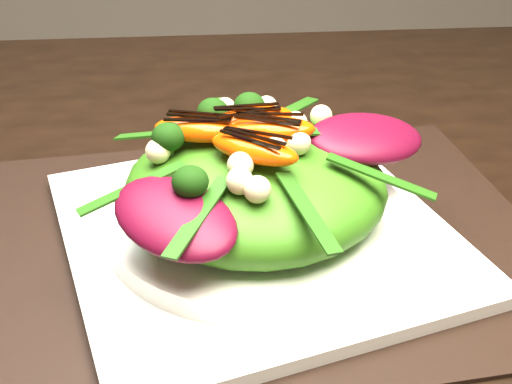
{
  "coord_description": "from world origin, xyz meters",
  "views": [
    {
      "loc": [
        -0.07,
        -0.53,
        1.07
      ],
      "look_at": [
        -0.03,
        -0.08,
        0.8
      ],
      "focal_mm": 48.0,
      "sensor_mm": 36.0,
      "label": 1
    }
  ],
  "objects": [
    {
      "name": "radicchio_leaf",
      "position": [
        0.06,
        -0.06,
        0.83
      ],
      "size": [
        0.11,
        0.09,
        0.02
      ],
      "primitive_type": "ellipsoid",
      "rotation": [
        0.0,
        0.0,
        0.3
      ],
      "color": "#4A071A",
      "rests_on": "lettuce_mound"
    },
    {
      "name": "macadamia_nut",
      "position": [
        0.01,
        -0.11,
        0.84
      ],
      "size": [
        0.02,
        0.02,
        0.02
      ],
      "primitive_type": "sphere",
      "rotation": [
        0.0,
        0.0,
        0.17
      ],
      "color": "beige",
      "rests_on": "lettuce_mound"
    },
    {
      "name": "dining_table",
      "position": [
        0.0,
        0.0,
        0.73
      ],
      "size": [
        1.6,
        0.9,
        0.75
      ],
      "primitive_type": "cube",
      "color": "black",
      "rests_on": "floor"
    },
    {
      "name": "broccoli_floret",
      "position": [
        -0.08,
        -0.04,
        0.85
      ],
      "size": [
        0.04,
        0.04,
        0.03
      ],
      "primitive_type": "sphere",
      "rotation": [
        0.0,
        0.0,
        -0.36
      ],
      "color": "black",
      "rests_on": "lettuce_mound"
    },
    {
      "name": "orange_segment",
      "position": [
        -0.03,
        -0.07,
        0.85
      ],
      "size": [
        0.07,
        0.03,
        0.02
      ],
      "primitive_type": "ellipsoid",
      "rotation": [
        0.0,
        0.0,
        0.02
      ],
      "color": "#FD3F04",
      "rests_on": "lettuce_mound"
    },
    {
      "name": "placemat",
      "position": [
        -0.03,
        -0.08,
        0.75
      ],
      "size": [
        0.49,
        0.39,
        0.0
      ],
      "primitive_type": "cube",
      "rotation": [
        0.0,
        0.0,
        0.1
      ],
      "color": "black",
      "rests_on": "dining_table"
    },
    {
      "name": "salad_bowl",
      "position": [
        -0.03,
        -0.08,
        0.77
      ],
      "size": [
        0.26,
        0.26,
        0.02
      ],
      "primitive_type": "cylinder",
      "rotation": [
        0.0,
        0.0,
        -0.11
      ],
      "color": "white",
      "rests_on": "plate_base"
    },
    {
      "name": "lettuce_mound",
      "position": [
        -0.03,
        -0.08,
        0.8
      ],
      "size": [
        0.26,
        0.26,
        0.07
      ],
      "primitive_type": "ellipsoid",
      "rotation": [
        0.0,
        0.0,
        -0.38
      ],
      "color": "#3B7515",
      "rests_on": "salad_bowl"
    },
    {
      "name": "balsamic_drizzle",
      "position": [
        -0.03,
        -0.07,
        0.86
      ],
      "size": [
        0.05,
        0.0,
        0.0
      ],
      "primitive_type": "cube",
      "rotation": [
        0.0,
        0.0,
        0.02
      ],
      "color": "black",
      "rests_on": "orange_segment"
    },
    {
      "name": "plate_base",
      "position": [
        -0.03,
        -0.08,
        0.76
      ],
      "size": [
        0.36,
        0.36,
        0.01
      ],
      "primitive_type": "cube",
      "rotation": [
        0.0,
        0.0,
        0.28
      ],
      "color": "silver",
      "rests_on": "placemat"
    }
  ]
}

